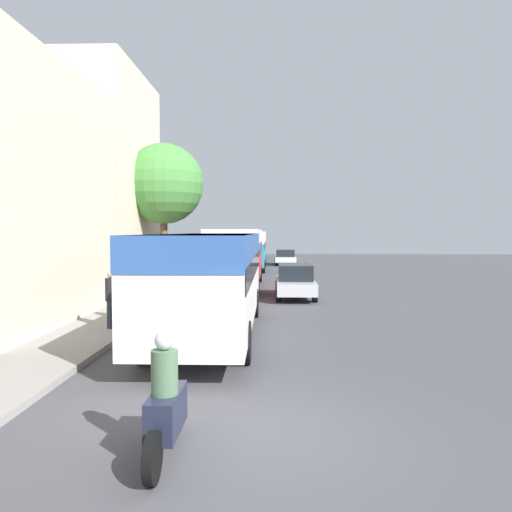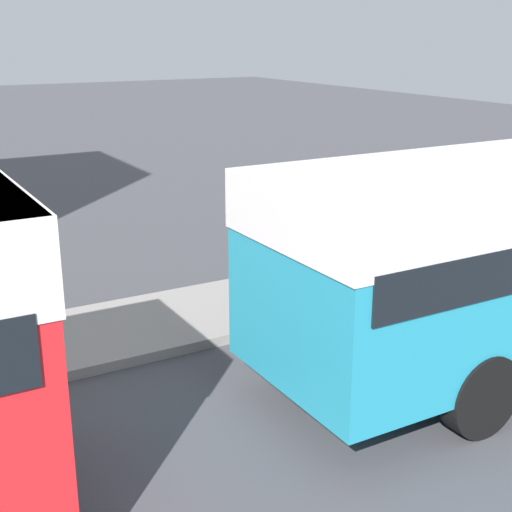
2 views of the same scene
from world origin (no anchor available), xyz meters
The scene contains 0 objects.
Camera 2 is at (4.52, 23.32, 4.40)m, focal length 50.00 mm.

